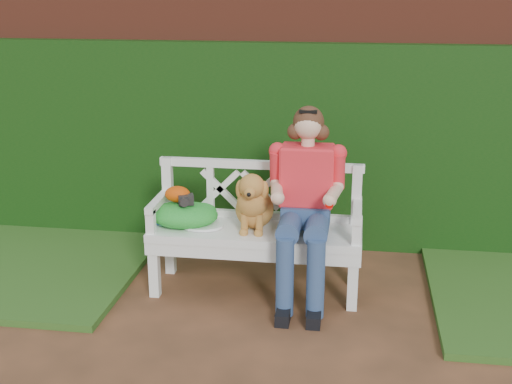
# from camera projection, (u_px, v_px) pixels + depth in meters

# --- Properties ---
(ground) EXTENTS (60.00, 60.00, 0.00)m
(ground) POSITION_uv_depth(u_px,v_px,m) (264.00, 339.00, 4.33)
(ground) COLOR #3F291A
(brick_wall) EXTENTS (10.00, 0.30, 2.20)m
(brick_wall) POSITION_uv_depth(u_px,v_px,m) (295.00, 112.00, 5.80)
(brick_wall) COLOR brown
(brick_wall) RESTS_ON ground
(ivy_hedge) EXTENTS (10.00, 0.18, 1.70)m
(ivy_hedge) POSITION_uv_depth(u_px,v_px,m) (292.00, 147.00, 5.66)
(ivy_hedge) COLOR #18390E
(ivy_hedge) RESTS_ON ground
(garden_bench) EXTENTS (1.61, 0.67, 0.48)m
(garden_bench) POSITION_uv_depth(u_px,v_px,m) (256.00, 259.00, 4.95)
(garden_bench) COLOR white
(garden_bench) RESTS_ON ground
(seated_woman) EXTENTS (0.60, 0.77, 1.32)m
(seated_woman) POSITION_uv_depth(u_px,v_px,m) (306.00, 208.00, 4.75)
(seated_woman) COLOR #EE4667
(seated_woman) RESTS_ON ground
(dog) EXTENTS (0.35, 0.43, 0.44)m
(dog) POSITION_uv_depth(u_px,v_px,m) (254.00, 199.00, 4.80)
(dog) COLOR brown
(dog) RESTS_ON garden_bench
(tennis_racket) EXTENTS (0.62, 0.41, 0.03)m
(tennis_racket) POSITION_uv_depth(u_px,v_px,m) (199.00, 225.00, 4.90)
(tennis_racket) COLOR white
(tennis_racket) RESTS_ON garden_bench
(green_bag) EXTENTS (0.51, 0.40, 0.17)m
(green_bag) POSITION_uv_depth(u_px,v_px,m) (184.00, 214.00, 4.91)
(green_bag) COLOR #20751F
(green_bag) RESTS_ON garden_bench
(camera_item) EXTENTS (0.13, 0.11, 0.07)m
(camera_item) POSITION_uv_depth(u_px,v_px,m) (186.00, 199.00, 4.85)
(camera_item) COLOR black
(camera_item) RESTS_ON green_bag
(baseball_glove) EXTENTS (0.21, 0.17, 0.12)m
(baseball_glove) POSITION_uv_depth(u_px,v_px,m) (178.00, 194.00, 4.89)
(baseball_glove) COLOR #BD3F07
(baseball_glove) RESTS_ON green_bag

